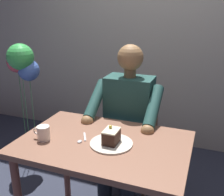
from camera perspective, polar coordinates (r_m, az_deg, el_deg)
cafe_rear_panel at (r=2.97m, az=10.57°, el=18.17°), size 6.40×0.12×3.00m
dining_table at (r=1.68m, az=-1.82°, el=-12.30°), size 1.03×0.69×0.75m
chair at (r=2.26m, az=4.33°, el=-7.90°), size 0.42×0.42×0.90m
seated_person at (r=2.05m, az=3.04°, el=-5.90°), size 0.53×0.58×1.27m
dessert_plate at (r=1.60m, az=-0.14°, el=-9.80°), size 0.26×0.26×0.01m
cake_slice at (r=1.58m, az=-0.14°, el=-8.26°), size 0.08×0.12×0.10m
coffee_cup at (r=1.68m, az=-14.66°, el=-7.29°), size 0.11×0.08×0.09m
dessert_spoon at (r=1.66m, az=-6.50°, el=-8.85°), size 0.06×0.14×0.01m
balloon_display at (r=2.63m, az=-18.71°, el=5.55°), size 0.29×0.27×1.22m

